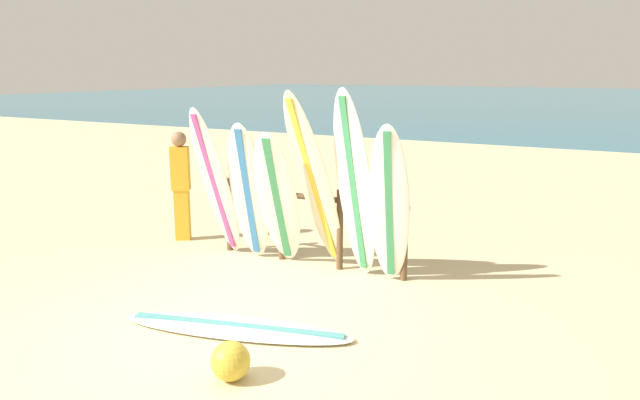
% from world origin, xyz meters
% --- Properties ---
extents(ground_plane, '(120.00, 120.00, 0.00)m').
position_xyz_m(ground_plane, '(0.00, 0.00, 0.00)').
color(ground_plane, beige).
extents(ocean_water, '(120.00, 80.00, 0.01)m').
position_xyz_m(ocean_water, '(0.00, 58.00, 0.00)').
color(ocean_water, teal).
rests_on(ocean_water, ground).
extents(surfboard_rack, '(2.94, 0.09, 1.13)m').
position_xyz_m(surfboard_rack, '(-0.23, 2.67, 0.70)').
color(surfboard_rack, brown).
rests_on(surfboard_rack, ground).
extents(surfboard_leaning_far_left, '(0.59, 0.89, 2.24)m').
position_xyz_m(surfboard_leaning_far_left, '(-1.57, 2.28, 1.12)').
color(surfboard_leaning_far_left, silver).
rests_on(surfboard_leaning_far_left, ground).
extents(surfboard_leaning_left, '(0.64, 0.68, 2.03)m').
position_xyz_m(surfboard_leaning_left, '(-1.05, 2.36, 1.02)').
color(surfboard_leaning_left, white).
rests_on(surfboard_leaning_left, ground).
extents(surfboard_leaning_center_left, '(0.73, 0.99, 1.96)m').
position_xyz_m(surfboard_leaning_center_left, '(-0.52, 2.29, 0.98)').
color(surfboard_leaning_center_left, white).
rests_on(surfboard_leaning_center_left, ground).
extents(surfboard_leaning_center, '(0.73, 1.18, 2.49)m').
position_xyz_m(surfboard_leaning_center, '(-0.01, 2.41, 1.25)').
color(surfboard_leaning_center, beige).
rests_on(surfboard_leaning_center, ground).
extents(surfboard_leaning_center_right, '(0.63, 0.74, 2.52)m').
position_xyz_m(surfboard_leaning_center_right, '(0.60, 2.38, 1.26)').
color(surfboard_leaning_center_right, white).
rests_on(surfboard_leaning_center_right, ground).
extents(surfboard_leaning_right, '(0.62, 0.72, 2.11)m').
position_xyz_m(surfboard_leaning_right, '(1.09, 2.36, 1.06)').
color(surfboard_leaning_right, white).
rests_on(surfboard_leaning_right, ground).
extents(surfboard_lying_on_sand, '(2.61, 1.21, 0.08)m').
position_xyz_m(surfboard_lying_on_sand, '(0.19, 0.34, 0.04)').
color(surfboard_lying_on_sand, white).
rests_on(surfboard_lying_on_sand, ground).
extents(beachgoer_standing, '(0.34, 0.30, 1.77)m').
position_xyz_m(beachgoer_standing, '(-2.67, 2.78, 0.97)').
color(beachgoer_standing, gold).
rests_on(beachgoer_standing, ground).
extents(beach_ball, '(0.36, 0.36, 0.36)m').
position_xyz_m(beach_ball, '(0.75, -0.52, 0.18)').
color(beach_ball, gold).
rests_on(beach_ball, ground).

